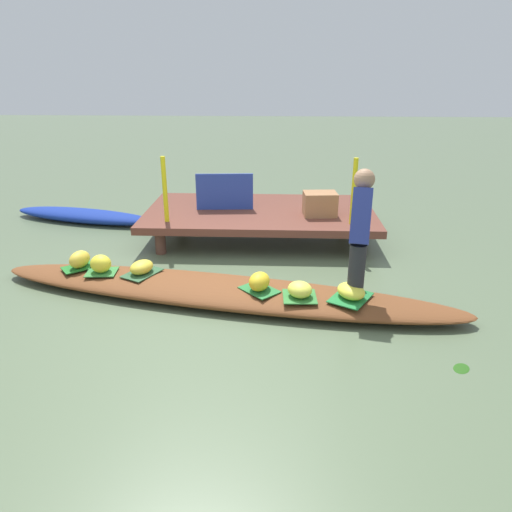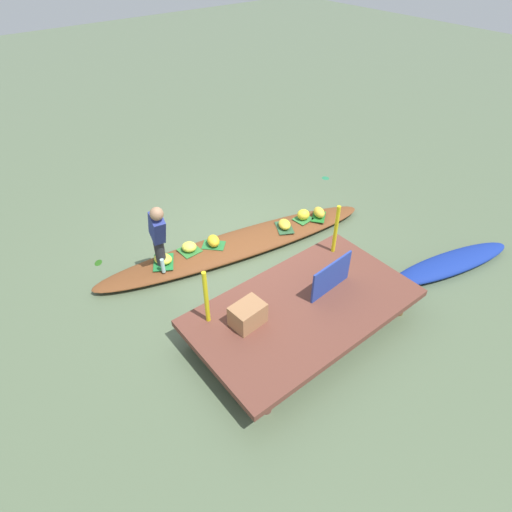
{
  "view_description": "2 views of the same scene",
  "coord_description": "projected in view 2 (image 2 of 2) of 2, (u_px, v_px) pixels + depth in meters",
  "views": [
    {
      "loc": [
        0.58,
        -4.54,
        2.3
      ],
      "look_at": [
        0.37,
        0.28,
        0.38
      ],
      "focal_mm": 33.69,
      "sensor_mm": 36.0,
      "label": 1
    },
    {
      "loc": [
        3.5,
        4.9,
        4.72
      ],
      "look_at": [
        0.16,
        0.7,
        0.36
      ],
      "focal_mm": 30.22,
      "sensor_mm": 36.0,
      "label": 2
    }
  ],
  "objects": [
    {
      "name": "produce_crate",
      "position": [
        248.0,
        315.0,
        5.64
      ],
      "size": [
        0.46,
        0.35,
        0.32
      ],
      "primitive_type": "cube",
      "rotation": [
        0.0,
        0.0,
        0.08
      ],
      "color": "#A37049",
      "rests_on": "dock_platform"
    },
    {
      "name": "banana_bunch_0",
      "position": [
        213.0,
        241.0,
        7.35
      ],
      "size": [
        0.27,
        0.32,
        0.19
      ],
      "primitive_type": "ellipsoid",
      "rotation": [
        0.0,
        0.0,
        4.42
      ],
      "color": "yellow",
      "rests_on": "vendor_boat"
    },
    {
      "name": "leaf_mat_0",
      "position": [
        214.0,
        245.0,
        7.41
      ],
      "size": [
        0.45,
        0.46,
        0.01
      ],
      "primitive_type": "cube",
      "rotation": [
        0.0,
        0.0,
        2.34
      ],
      "color": "#267235",
      "rests_on": "vendor_boat"
    },
    {
      "name": "leaf_mat_2",
      "position": [
        319.0,
        217.0,
        8.09
      ],
      "size": [
        0.45,
        0.43,
        0.01
      ],
      "primitive_type": "cube",
      "rotation": [
        0.0,
        0.0,
        0.67
      ],
      "color": "#217228",
      "rests_on": "vendor_boat"
    },
    {
      "name": "market_banner",
      "position": [
        331.0,
        277.0,
        6.08
      ],
      "size": [
        0.8,
        0.09,
        0.51
      ],
      "primitive_type": "cube",
      "rotation": [
        0.0,
        0.0,
        0.07
      ],
      "color": "#263D99",
      "rests_on": "dock_platform"
    },
    {
      "name": "vendor_boat",
      "position": [
        239.0,
        244.0,
        7.58
      ],
      "size": [
        5.14,
        1.73,
        0.18
      ],
      "primitive_type": "ellipsoid",
      "rotation": [
        0.0,
        0.0,
        -0.19
      ],
      "color": "brown",
      "rests_on": "ground"
    },
    {
      "name": "banana_bunch_4",
      "position": [
        303.0,
        215.0,
        7.97
      ],
      "size": [
        0.29,
        0.28,
        0.2
      ],
      "primitive_type": "ellipsoid",
      "rotation": [
        0.0,
        0.0,
        2.75
      ],
      "color": "yellow",
      "rests_on": "vendor_boat"
    },
    {
      "name": "railing_post_east",
      "position": [
        206.0,
        297.0,
        5.51
      ],
      "size": [
        0.06,
        0.06,
        0.85
      ],
      "primitive_type": "cylinder",
      "color": "yellow",
      "rests_on": "dock_platform"
    },
    {
      "name": "banana_bunch_5",
      "position": [
        285.0,
        224.0,
        7.77
      ],
      "size": [
        0.32,
        0.36,
        0.14
      ],
      "primitive_type": "ellipsoid",
      "rotation": [
        0.0,
        0.0,
        1.14
      ],
      "color": "yellow",
      "rests_on": "vendor_boat"
    },
    {
      "name": "leaf_mat_1",
      "position": [
        190.0,
        250.0,
        7.3
      ],
      "size": [
        0.34,
        0.34,
        0.01
      ],
      "primitive_type": "cube",
      "rotation": [
        0.0,
        0.0,
        1.61
      ],
      "color": "#317733",
      "rests_on": "vendor_boat"
    },
    {
      "name": "banana_bunch_3",
      "position": [
        163.0,
        259.0,
        7.01
      ],
      "size": [
        0.36,
        0.39,
        0.14
      ],
      "primitive_type": "ellipsoid",
      "rotation": [
        0.0,
        0.0,
        5.16
      ],
      "color": "yellow",
      "rests_on": "vendor_boat"
    },
    {
      "name": "vendor_person",
      "position": [
        158.0,
        233.0,
        6.52
      ],
      "size": [
        0.26,
        0.48,
        1.22
      ],
      "color": "#28282D",
      "rests_on": "vendor_boat"
    },
    {
      "name": "railing_post_west",
      "position": [
        336.0,
        229.0,
        6.67
      ],
      "size": [
        0.06,
        0.06,
        0.85
      ],
      "primitive_type": "cylinder",
      "color": "yellow",
      "rests_on": "dock_platform"
    },
    {
      "name": "canal_water",
      "position": [
        239.0,
        248.0,
        7.64
      ],
      "size": [
        40.0,
        40.0,
        0.0
      ],
      "primitive_type": "plane",
      "color": "#556649",
      "rests_on": "ground"
    },
    {
      "name": "leaf_mat_4",
      "position": [
        303.0,
        219.0,
        8.03
      ],
      "size": [
        0.34,
        0.3,
        0.01
      ],
      "primitive_type": "cube",
      "rotation": [
        0.0,
        0.0,
        0.08
      ],
      "color": "#337C39",
      "rests_on": "vendor_boat"
    },
    {
      "name": "drifting_plant_1",
      "position": [
        326.0,
        178.0,
        9.61
      ],
      "size": [
        0.16,
        0.17,
        0.01
      ],
      "primitive_type": "ellipsoid",
      "rotation": [
        0.0,
        0.0,
        1.57
      ],
      "color": "#24764B",
      "rests_on": "ground"
    },
    {
      "name": "water_bottle",
      "position": [
        163.0,
        266.0,
        6.8
      ],
      "size": [
        0.06,
        0.06,
        0.26
      ],
      "primitive_type": "cylinder",
      "color": "#AAD8DF",
      "rests_on": "vendor_boat"
    },
    {
      "name": "banana_bunch_2",
      "position": [
        319.0,
        212.0,
        8.03
      ],
      "size": [
        0.26,
        0.32,
        0.19
      ],
      "primitive_type": "ellipsoid",
      "rotation": [
        0.0,
        0.0,
        4.41
      ],
      "color": "yellow",
      "rests_on": "vendor_boat"
    },
    {
      "name": "leaf_mat_3",
      "position": [
        164.0,
        262.0,
        7.06
      ],
      "size": [
        0.5,
        0.54,
        0.01
      ],
      "primitive_type": "cube",
      "rotation": [
        0.0,
        0.0,
        1.04
      ],
      "color": "#1F7636",
      "rests_on": "vendor_boat"
    },
    {
      "name": "moored_boat",
      "position": [
        451.0,
        263.0,
        7.18
      ],
      "size": [
        2.49,
        1.06,
        0.19
      ],
      "primitive_type": "ellipsoid",
      "rotation": [
        0.0,
        0.0,
        -0.24
      ],
      "color": "navy",
      "rests_on": "ground"
    },
    {
      "name": "leaf_mat_5",
      "position": [
        284.0,
        227.0,
        7.82
      ],
      "size": [
        0.44,
        0.49,
        0.01
      ],
      "primitive_type": "cube",
      "rotation": [
        0.0,
        0.0,
        1.09
      ],
      "color": "#2E5835",
      "rests_on": "vendor_boat"
    },
    {
      "name": "drifting_plant_0",
      "position": [
        98.0,
        263.0,
        7.33
      ],
      "size": [
        0.2,
        0.21,
        0.01
      ],
      "primitive_type": "ellipsoid",
      "rotation": [
        0.0,
        0.0,
        0.92
      ],
      "color": "#225214",
      "rests_on": "ground"
    },
    {
      "name": "banana_bunch_1",
      "position": [
        189.0,
        247.0,
        7.25
      ],
      "size": [
        0.34,
        0.34,
        0.15
      ],
      "primitive_type": "ellipsoid",
      "rotation": [
        0.0,
        0.0,
        0.63
      ],
      "color": "#E7E54C",
      "rests_on": "vendor_boat"
    },
    {
      "name": "dock_platform",
      "position": [
        304.0,
        308.0,
        6.03
      ],
      "size": [
        3.2,
        1.8,
        0.4
      ],
      "color": "brown",
      "rests_on": "ground"
    }
  ]
}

